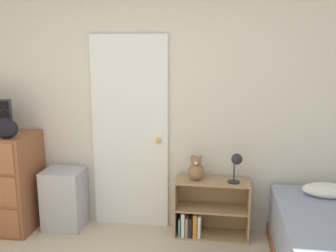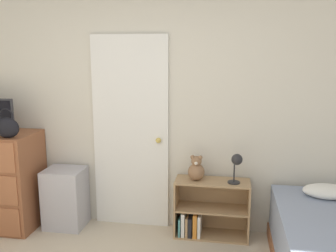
{
  "view_description": "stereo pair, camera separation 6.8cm",
  "coord_description": "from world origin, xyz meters",
  "px_view_note": "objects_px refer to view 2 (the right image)",
  "views": [
    {
      "loc": [
        0.82,
        -1.66,
        1.85
      ],
      "look_at": [
        0.31,
        1.8,
        1.14
      ],
      "focal_mm": 40.0,
      "sensor_mm": 36.0,
      "label": 1
    },
    {
      "loc": [
        0.89,
        -1.65,
        1.85
      ],
      "look_at": [
        0.31,
        1.8,
        1.14
      ],
      "focal_mm": 40.0,
      "sensor_mm": 36.0,
      "label": 2
    }
  ],
  "objects_px": {
    "bookshelf": "(205,212)",
    "desk_lamp": "(236,163)",
    "handbag": "(7,127)",
    "storage_bin": "(66,198)",
    "teddy_bear": "(196,169)"
  },
  "relations": [
    {
      "from": "storage_bin",
      "to": "desk_lamp",
      "type": "xyz_separation_m",
      "value": [
        1.77,
        -0.01,
        0.48
      ]
    },
    {
      "from": "bookshelf",
      "to": "storage_bin",
      "type": "bearing_deg",
      "value": -178.38
    },
    {
      "from": "handbag",
      "to": "desk_lamp",
      "type": "xyz_separation_m",
      "value": [
        2.2,
        0.27,
        -0.32
      ]
    },
    {
      "from": "handbag",
      "to": "storage_bin",
      "type": "xyz_separation_m",
      "value": [
        0.43,
        0.28,
        -0.81
      ]
    },
    {
      "from": "handbag",
      "to": "desk_lamp",
      "type": "height_order",
      "value": "handbag"
    },
    {
      "from": "desk_lamp",
      "to": "teddy_bear",
      "type": "bearing_deg",
      "value": 173.72
    },
    {
      "from": "bookshelf",
      "to": "desk_lamp",
      "type": "bearing_deg",
      "value": -10.41
    },
    {
      "from": "desk_lamp",
      "to": "handbag",
      "type": "bearing_deg",
      "value": -173.05
    },
    {
      "from": "teddy_bear",
      "to": "bookshelf",
      "type": "bearing_deg",
      "value": 5.97
    },
    {
      "from": "bookshelf",
      "to": "desk_lamp",
      "type": "relative_size",
      "value": 2.49
    },
    {
      "from": "handbag",
      "to": "bookshelf",
      "type": "xyz_separation_m",
      "value": [
        1.91,
        0.32,
        -0.88
      ]
    },
    {
      "from": "teddy_bear",
      "to": "desk_lamp",
      "type": "distance_m",
      "value": 0.4
    },
    {
      "from": "bookshelf",
      "to": "desk_lamp",
      "type": "height_order",
      "value": "desk_lamp"
    },
    {
      "from": "storage_bin",
      "to": "desk_lamp",
      "type": "relative_size",
      "value": 2.13
    },
    {
      "from": "handbag",
      "to": "bookshelf",
      "type": "distance_m",
      "value": 2.13
    }
  ]
}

